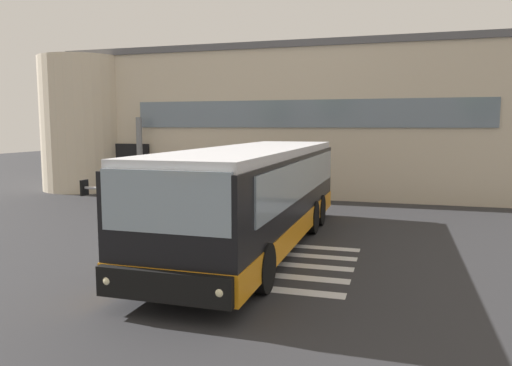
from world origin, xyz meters
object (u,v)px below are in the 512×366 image
object	(u,v)px
passenger_by_doorway	(160,178)
passenger_at_curb_edge	(188,177)
entry_support_column	(140,156)
bus_main_foreground	(256,198)
passenger_near_column	(145,178)

from	to	relation	value
passenger_by_doorway	passenger_at_curb_edge	size ratio (longest dim) A/B	1.00
entry_support_column	bus_main_foreground	bearing A→B (deg)	-45.16
entry_support_column	passenger_at_curb_edge	xyz separation A→B (m)	(2.62, -0.31, -0.87)
entry_support_column	passenger_near_column	distance (m)	1.55
passenger_by_doorway	passenger_at_curb_edge	distance (m)	1.26
bus_main_foreground	passenger_at_curb_edge	size ratio (longest dim) A/B	6.43
passenger_near_column	passenger_at_curb_edge	xyz separation A→B (m)	(1.82, 0.66, 0.03)
passenger_at_curb_edge	bus_main_foreground	bearing A→B (deg)	-54.98
passenger_near_column	passenger_at_curb_edge	distance (m)	1.94
entry_support_column	bus_main_foreground	distance (m)	11.56
passenger_by_doorway	passenger_at_curb_edge	xyz separation A→B (m)	(1.06, 0.69, 0.03)
entry_support_column	passenger_near_column	xyz separation A→B (m)	(0.80, -0.97, -0.91)
bus_main_foreground	passenger_at_curb_edge	distance (m)	9.63
bus_main_foreground	passenger_near_column	bearing A→B (deg)	135.50
passenger_near_column	passenger_at_curb_edge	bearing A→B (deg)	20.01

